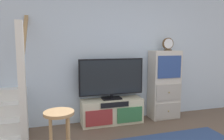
{
  "coord_description": "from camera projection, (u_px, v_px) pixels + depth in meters",
  "views": [
    {
      "loc": [
        -1.39,
        -1.48,
        1.5
      ],
      "look_at": [
        -0.38,
        1.91,
        1.06
      ],
      "focal_mm": 33.59,
      "sensor_mm": 36.0,
      "label": 1
    }
  ],
  "objects": [
    {
      "name": "back_wall",
      "position": [
        123.0,
        52.0,
        4.16
      ],
      "size": [
        6.4,
        0.12,
        2.7
      ],
      "primitive_type": "cube",
      "color": "silver",
      "rests_on": "ground_plane"
    },
    {
      "name": "media_console",
      "position": [
        112.0,
        111.0,
        3.96
      ],
      "size": [
        1.16,
        0.38,
        0.47
      ],
      "color": "beige",
      "rests_on": "ground_plane"
    },
    {
      "name": "television",
      "position": [
        112.0,
        78.0,
        3.91
      ],
      "size": [
        1.23,
        0.22,
        0.76
      ],
      "color": "black",
      "rests_on": "media_console"
    },
    {
      "name": "side_cabinet",
      "position": [
        164.0,
        85.0,
        4.23
      ],
      "size": [
        0.58,
        0.38,
        1.37
      ],
      "color": "beige",
      "rests_on": "ground_plane"
    },
    {
      "name": "desk_clock",
      "position": [
        168.0,
        44.0,
        4.13
      ],
      "size": [
        0.23,
        0.08,
        0.25
      ],
      "color": "#4C3823",
      "rests_on": "side_cabinet"
    },
    {
      "name": "bar_stool_near",
      "position": [
        59.0,
        128.0,
        2.36
      ],
      "size": [
        0.34,
        0.34,
        0.76
      ],
      "color": "#A37A4C",
      "rests_on": "ground_plane"
    }
  ]
}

